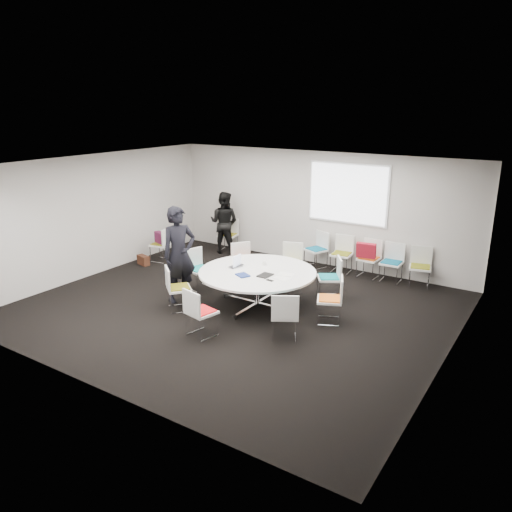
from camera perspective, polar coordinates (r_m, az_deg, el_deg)
The scene contains 31 objects.
room_shell at distance 9.50m, azimuth -1.85°, elevation 1.81°, with size 8.08×7.08×2.88m.
conference_table at distance 9.89m, azimuth 0.16°, elevation -2.72°, with size 2.32×2.32×0.73m.
projection_screen at distance 12.06m, azimuth 10.43°, elevation 7.02°, with size 1.90×0.03×1.35m, color white.
chair_ring_a at distance 9.36m, azimuth 8.43°, elevation -5.91°, with size 0.60×0.60×0.88m.
chair_ring_b at distance 10.46m, azimuth 8.36°, elevation -3.38°, with size 0.63×0.63×0.88m.
chair_ring_c at distance 11.33m, azimuth 4.03°, elevation -1.61°, with size 0.58×0.58×0.88m.
chair_ring_d at distance 11.31m, azimuth -1.43°, elevation -1.61°, with size 0.63×0.64×0.88m.
chair_ring_e at distance 10.95m, azimuth -6.53°, elevation -2.36°, with size 0.56×0.57×0.88m.
chair_ring_f at distance 9.91m, azimuth -8.83°, elevation -4.59°, with size 0.64×0.64×0.88m.
chair_ring_g at distance 8.78m, azimuth -6.28°, elevation -7.41°, with size 0.55×0.54×0.88m.
chair_ring_h at distance 8.62m, azimuth 3.27°, elevation -7.82°, with size 0.62×0.62×0.88m.
chair_back_a at distance 12.40m, azimuth 6.90°, elevation -0.03°, with size 0.60×0.59×0.88m.
chair_back_b at distance 12.12m, azimuth 9.73°, elevation -0.57°, with size 0.50×0.49×0.88m.
chair_back_c at distance 11.90m, azimuth 12.74°, elevation -1.08°, with size 0.48×0.47×0.88m.
chair_back_d at distance 11.72m, azimuth 15.17°, elevation -1.56°, with size 0.47×0.46×0.88m.
chair_back_e at distance 11.59m, azimuth 18.18°, elevation -2.03°, with size 0.55×0.54×0.88m.
chair_spare_left at distance 13.00m, azimuth -10.73°, elevation 0.59°, with size 0.51×0.52×0.88m.
chair_person_back at distance 13.68m, azimuth -3.22°, elevation 1.70°, with size 0.53×0.52×0.88m.
person_main at distance 10.15m, azimuth -8.77°, elevation 0.16°, with size 0.72×0.47×1.97m, color black.
person_back at distance 13.42m, azimuth -3.67°, elevation 3.84°, with size 0.81×0.63×1.67m, color black.
laptop at distance 10.06m, azimuth -2.09°, elevation -1.22°, with size 0.33×0.21×0.03m, color #333338.
laptop_lid at distance 10.05m, azimuth -2.18°, elevation -0.54°, with size 0.30×0.02×0.22m, color silver.
notebook_black at distance 9.56m, azimuth 1.05°, elevation -2.22°, with size 0.22×0.30×0.02m, color black.
tablet_folio at distance 9.57m, azimuth -1.53°, elevation -2.20°, with size 0.26×0.20×0.03m, color navy.
papers_right at distance 9.66m, azimuth 3.48°, elevation -2.10°, with size 0.30×0.21×0.00m, color white.
papers_front at distance 9.45m, azimuth 3.03°, elevation -2.55°, with size 0.30×0.21×0.00m, color white.
cup at distance 10.17m, azimuth 0.98°, elevation -0.81°, with size 0.08×0.08×0.09m, color white.
phone at distance 9.31m, azimuth 1.59°, elevation -2.80°, with size 0.14×0.07×0.01m, color black.
maroon_bag at distance 12.92m, azimuth -10.87°, elevation 2.06°, with size 0.40×0.14×0.28m, color #57173A.
brown_bag at distance 12.84m, azimuth -12.76°, elevation -0.46°, with size 0.36×0.16×0.24m, color #3C1F13.
red_jacket at distance 11.58m, azimuth 12.48°, elevation 0.62°, with size 0.44×0.10×0.35m, color #A31425.
Camera 1 is at (5.33, -7.52, 3.91)m, focal length 35.00 mm.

